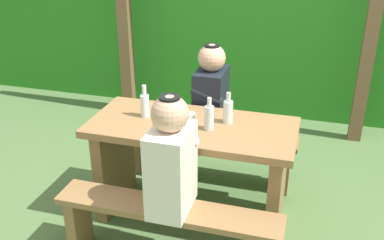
{
  "coord_description": "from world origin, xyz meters",
  "views": [
    {
      "loc": [
        0.76,
        -2.62,
        2.03
      ],
      "look_at": [
        0.0,
        0.0,
        0.77
      ],
      "focal_mm": 41.9,
      "sensor_mm": 36.0,
      "label": 1
    }
  ],
  "objects_px": {
    "bench_near": "(168,223)",
    "drinking_glass": "(190,119)",
    "person_black_coat": "(211,93)",
    "bottle_left": "(228,111)",
    "bench_far": "(210,145)",
    "person_white_shirt": "(171,159)",
    "bottle_center": "(209,117)",
    "bottle_right": "(145,104)",
    "picnic_table": "(192,155)",
    "cell_phone": "(160,127)"
  },
  "relations": [
    {
      "from": "bench_near",
      "to": "bottle_right",
      "type": "distance_m",
      "value": 0.84
    },
    {
      "from": "picnic_table",
      "to": "cell_phone",
      "type": "bearing_deg",
      "value": -147.59
    },
    {
      "from": "bench_far",
      "to": "picnic_table",
      "type": "bearing_deg",
      "value": -90.0
    },
    {
      "from": "bench_near",
      "to": "bottle_right",
      "type": "bearing_deg",
      "value": 121.87
    },
    {
      "from": "bench_near",
      "to": "bottle_left",
      "type": "relative_size",
      "value": 6.45
    },
    {
      "from": "bench_near",
      "to": "bottle_right",
      "type": "relative_size",
      "value": 6.06
    },
    {
      "from": "cell_phone",
      "to": "drinking_glass",
      "type": "bearing_deg",
      "value": -2.97
    },
    {
      "from": "drinking_glass",
      "to": "bottle_right",
      "type": "height_order",
      "value": "bottle_right"
    },
    {
      "from": "person_black_coat",
      "to": "bottle_left",
      "type": "distance_m",
      "value": 0.49
    },
    {
      "from": "picnic_table",
      "to": "person_black_coat",
      "type": "height_order",
      "value": "person_black_coat"
    },
    {
      "from": "person_black_coat",
      "to": "bottle_left",
      "type": "bearing_deg",
      "value": -63.0
    },
    {
      "from": "bench_near",
      "to": "bench_far",
      "type": "bearing_deg",
      "value": 90.0
    },
    {
      "from": "picnic_table",
      "to": "person_black_coat",
      "type": "distance_m",
      "value": 0.59
    },
    {
      "from": "person_white_shirt",
      "to": "bottle_center",
      "type": "relative_size",
      "value": 3.2
    },
    {
      "from": "bench_far",
      "to": "drinking_glass",
      "type": "relative_size",
      "value": 16.59
    },
    {
      "from": "person_white_shirt",
      "to": "cell_phone",
      "type": "relative_size",
      "value": 5.14
    },
    {
      "from": "picnic_table",
      "to": "bench_far",
      "type": "bearing_deg",
      "value": 90.0
    },
    {
      "from": "bench_far",
      "to": "bottle_right",
      "type": "height_order",
      "value": "bottle_right"
    },
    {
      "from": "person_white_shirt",
      "to": "bottle_left",
      "type": "relative_size",
      "value": 3.32
    },
    {
      "from": "person_white_shirt",
      "to": "drinking_glass",
      "type": "distance_m",
      "value": 0.51
    },
    {
      "from": "bottle_center",
      "to": "bench_far",
      "type": "bearing_deg",
      "value": 102.62
    },
    {
      "from": "bench_near",
      "to": "person_black_coat",
      "type": "height_order",
      "value": "person_black_coat"
    },
    {
      "from": "bottle_right",
      "to": "bottle_center",
      "type": "bearing_deg",
      "value": -9.12
    },
    {
      "from": "drinking_glass",
      "to": "cell_phone",
      "type": "relative_size",
      "value": 0.6
    },
    {
      "from": "person_white_shirt",
      "to": "drinking_glass",
      "type": "height_order",
      "value": "person_white_shirt"
    },
    {
      "from": "person_white_shirt",
      "to": "bottle_center",
      "type": "distance_m",
      "value": 0.5
    },
    {
      "from": "bench_near",
      "to": "bottle_left",
      "type": "height_order",
      "value": "bottle_left"
    },
    {
      "from": "cell_phone",
      "to": "bench_far",
      "type": "bearing_deg",
      "value": 42.38
    },
    {
      "from": "person_white_shirt",
      "to": "bottle_left",
      "type": "xyz_separation_m",
      "value": [
        0.2,
        0.62,
        0.06
      ]
    },
    {
      "from": "cell_phone",
      "to": "picnic_table",
      "type": "bearing_deg",
      "value": 0.61
    },
    {
      "from": "person_black_coat",
      "to": "bottle_right",
      "type": "bearing_deg",
      "value": -125.27
    },
    {
      "from": "bench_far",
      "to": "person_white_shirt",
      "type": "xyz_separation_m",
      "value": [
        0.03,
        -1.06,
        0.45
      ]
    },
    {
      "from": "drinking_glass",
      "to": "bench_near",
      "type": "bearing_deg",
      "value": -88.92
    },
    {
      "from": "person_white_shirt",
      "to": "bottle_center",
      "type": "bearing_deg",
      "value": 78.31
    },
    {
      "from": "bench_near",
      "to": "person_black_coat",
      "type": "bearing_deg",
      "value": 89.8
    },
    {
      "from": "person_white_shirt",
      "to": "person_black_coat",
      "type": "height_order",
      "value": "same"
    },
    {
      "from": "person_black_coat",
      "to": "bottle_left",
      "type": "relative_size",
      "value": 3.32
    },
    {
      "from": "bench_near",
      "to": "drinking_glass",
      "type": "height_order",
      "value": "drinking_glass"
    },
    {
      "from": "picnic_table",
      "to": "bench_far",
      "type": "distance_m",
      "value": 0.57
    },
    {
      "from": "person_white_shirt",
      "to": "cell_phone",
      "type": "height_order",
      "value": "person_white_shirt"
    },
    {
      "from": "bench_near",
      "to": "drinking_glass",
      "type": "relative_size",
      "value": 16.59
    },
    {
      "from": "bench_far",
      "to": "person_black_coat",
      "type": "height_order",
      "value": "person_black_coat"
    },
    {
      "from": "bench_far",
      "to": "drinking_glass",
      "type": "bearing_deg",
      "value": -91.0
    },
    {
      "from": "bench_far",
      "to": "bottle_center",
      "type": "bearing_deg",
      "value": -77.38
    },
    {
      "from": "person_white_shirt",
      "to": "bottle_right",
      "type": "bearing_deg",
      "value": 124.18
    },
    {
      "from": "cell_phone",
      "to": "bottle_left",
      "type": "bearing_deg",
      "value": -4.71
    },
    {
      "from": "bottle_right",
      "to": "bottle_center",
      "type": "distance_m",
      "value": 0.48
    },
    {
      "from": "bench_near",
      "to": "person_black_coat",
      "type": "relative_size",
      "value": 1.95
    },
    {
      "from": "picnic_table",
      "to": "cell_phone",
      "type": "distance_m",
      "value": 0.33
    },
    {
      "from": "picnic_table",
      "to": "drinking_glass",
      "type": "relative_size",
      "value": 16.59
    }
  ]
}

